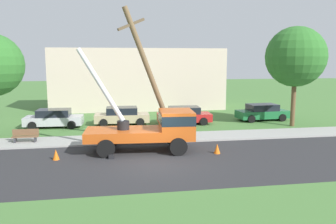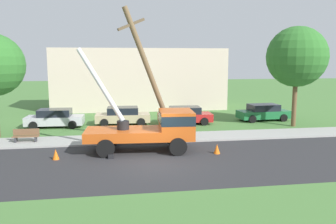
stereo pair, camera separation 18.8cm
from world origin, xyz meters
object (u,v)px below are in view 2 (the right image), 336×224
at_px(traffic_cone_behind, 56,154).
at_px(park_bench, 26,136).
at_px(parked_sedan_red, 185,115).
at_px(parked_sedan_tan, 123,116).
at_px(utility_truck, 154,127).
at_px(parked_sedan_green, 263,112).
at_px(roadside_tree_far, 297,57).
at_px(traffic_cone_ahead, 217,149).
at_px(parked_sedan_silver, 55,118).
at_px(leaning_utility_pole, 151,75).

distance_m(traffic_cone_behind, park_bench, 4.79).
distance_m(parked_sedan_red, park_bench, 12.44).
bearing_deg(parked_sedan_tan, traffic_cone_behind, -111.69).
relative_size(utility_truck, parked_sedan_tan, 1.51).
xyz_separation_m(parked_sedan_green, roadside_tree_far, (1.26, -2.89, 4.76)).
xyz_separation_m(utility_truck, traffic_cone_ahead, (3.43, -1.25, -1.13)).
bearing_deg(park_bench, roadside_tree_far, 7.56).
bearing_deg(parked_sedan_red, traffic_cone_ahead, -90.63).
bearing_deg(parked_sedan_green, roadside_tree_far, -66.49).
xyz_separation_m(traffic_cone_ahead, traffic_cone_behind, (-8.84, 0.23, 0.00)).
bearing_deg(parked_sedan_silver, traffic_cone_behind, -81.24).
distance_m(traffic_cone_ahead, parked_sedan_green, 12.21).
height_order(leaning_utility_pole, roadside_tree_far, leaning_utility_pole).
height_order(parked_sedan_silver, parked_sedan_green, same).
relative_size(leaning_utility_pole, parked_sedan_green, 1.87).
xyz_separation_m(parked_sedan_silver, parked_sedan_green, (17.47, 0.28, 0.00)).
height_order(traffic_cone_ahead, park_bench, park_bench).
bearing_deg(parked_sedan_green, leaning_utility_pole, -146.87).
height_order(utility_truck, parked_sedan_silver, utility_truck).
xyz_separation_m(utility_truck, parked_sedan_red, (3.53, 8.11, -0.70)).
height_order(parked_sedan_silver, roadside_tree_far, roadside_tree_far).
distance_m(parked_sedan_silver, parked_sedan_red, 10.39).
relative_size(utility_truck, roadside_tree_far, 0.86).
relative_size(traffic_cone_behind, parked_sedan_silver, 0.13).
bearing_deg(leaning_utility_pole, traffic_cone_behind, -153.49).
bearing_deg(traffic_cone_behind, utility_truck, 10.69).
xyz_separation_m(parked_sedan_tan, parked_sedan_red, (5.08, -0.58, 0.00)).
distance_m(parked_sedan_tan, parked_sedan_green, 12.17).
bearing_deg(parked_sedan_green, traffic_cone_behind, -149.01).
bearing_deg(utility_truck, traffic_cone_ahead, -19.98).
bearing_deg(park_bench, traffic_cone_ahead, -21.09).
distance_m(traffic_cone_ahead, roadside_tree_far, 12.12).
bearing_deg(parked_sedan_red, traffic_cone_behind, -134.42).
distance_m(leaning_utility_pole, parked_sedan_tan, 8.03).
bearing_deg(leaning_utility_pole, parked_sedan_tan, 102.46).
relative_size(traffic_cone_behind, parked_sedan_red, 0.13).
distance_m(traffic_cone_behind, parked_sedan_green, 18.71).
bearing_deg(roadside_tree_far, parked_sedan_red, 164.03).
bearing_deg(parked_sedan_red, leaning_utility_pole, -118.79).
height_order(leaning_utility_pole, parked_sedan_green, leaning_utility_pole).
xyz_separation_m(traffic_cone_ahead, roadside_tree_far, (8.45, 6.97, 5.20)).
height_order(traffic_cone_behind, parked_sedan_silver, parked_sedan_silver).
bearing_deg(parked_sedan_green, utility_truck, -140.97).
height_order(traffic_cone_ahead, roadside_tree_far, roadside_tree_far).
relative_size(leaning_utility_pole, traffic_cone_behind, 15.07).
bearing_deg(leaning_utility_pole, parked_sedan_green, 33.13).
bearing_deg(traffic_cone_ahead, traffic_cone_behind, 178.53).
bearing_deg(leaning_utility_pole, utility_truck, -90.01).
bearing_deg(leaning_utility_pole, parked_sedan_red, 61.21).
bearing_deg(parked_sedan_silver, traffic_cone_ahead, -42.96).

